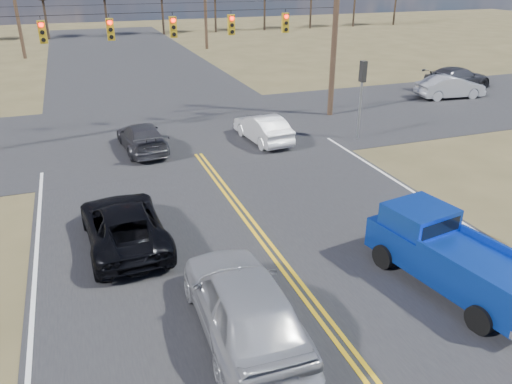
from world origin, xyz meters
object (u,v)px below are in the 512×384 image
object	(u,v)px
black_suv	(124,224)
cross_car_east_far	(457,78)
white_car_queue	(263,128)
dgrey_car_queue	(142,137)
silver_suv	(243,303)
cross_car_east_near	(450,87)
pickup_truck	(448,255)

from	to	relation	value
black_suv	cross_car_east_far	xyz separation A→B (m)	(25.01, 14.40, 0.07)
white_car_queue	dgrey_car_queue	size ratio (longest dim) A/B	0.93
silver_suv	black_suv	xyz separation A→B (m)	(-2.13, 5.30, -0.19)
cross_car_east_near	white_car_queue	bearing A→B (deg)	111.67
pickup_truck	dgrey_car_queue	bearing A→B (deg)	103.96
cross_car_east_far	silver_suv	bearing A→B (deg)	124.22
pickup_truck	cross_car_east_near	distance (m)	22.80
cross_car_east_near	pickup_truck	bearing A→B (deg)	146.02
pickup_truck	cross_car_east_far	bearing A→B (deg)	39.32
dgrey_car_queue	cross_car_east_near	distance (m)	21.07
white_car_queue	cross_car_east_far	distance (m)	18.45
dgrey_car_queue	cross_car_east_near	bearing A→B (deg)	-174.45
black_suv	white_car_queue	world-z (taller)	black_suv
pickup_truck	silver_suv	distance (m)	5.86
silver_suv	dgrey_car_queue	distance (m)	14.06
silver_suv	black_suv	bearing A→B (deg)	-66.74
cross_car_east_near	cross_car_east_far	xyz separation A→B (m)	(2.40, 2.15, 0.03)
silver_suv	white_car_queue	bearing A→B (deg)	-111.27
black_suv	white_car_queue	distance (m)	11.13
pickup_truck	white_car_queue	distance (m)	13.29
silver_suv	cross_car_east_far	xyz separation A→B (m)	(22.89, 19.70, -0.12)
black_suv	dgrey_car_queue	bearing A→B (deg)	-104.35
white_car_queue	cross_car_east_near	size ratio (longest dim) A/B	0.92
dgrey_car_queue	cross_car_east_far	world-z (taller)	cross_car_east_far
silver_suv	cross_car_east_far	distance (m)	30.20
silver_suv	cross_car_east_far	size ratio (longest dim) A/B	0.98
silver_suv	dgrey_car_queue	xyz separation A→B (m)	(-0.29, 14.05, -0.24)
cross_car_east_near	cross_car_east_far	distance (m)	3.23
black_suv	white_car_queue	size ratio (longest dim) A/B	1.20
cross_car_east_near	cross_car_east_far	size ratio (longest dim) A/B	0.85
dgrey_car_queue	pickup_truck	bearing A→B (deg)	109.71
white_car_queue	dgrey_car_queue	distance (m)	5.90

